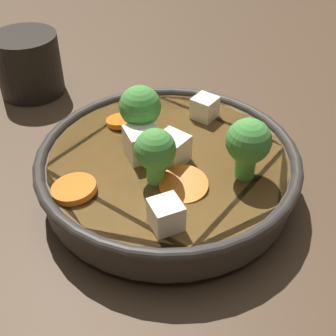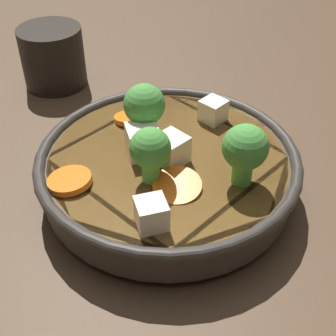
# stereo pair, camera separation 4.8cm
# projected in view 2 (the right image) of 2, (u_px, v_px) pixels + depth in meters

# --- Properties ---
(ground_plane) EXTENTS (3.00, 3.00, 0.00)m
(ground_plane) POSITION_uv_depth(u_px,v_px,m) (168.00, 191.00, 0.50)
(ground_plane) COLOR #4C3826
(stirfry_bowl) EXTENTS (0.27, 0.27, 0.11)m
(stirfry_bowl) POSITION_uv_depth(u_px,v_px,m) (168.00, 166.00, 0.48)
(stirfry_bowl) COLOR #38332D
(stirfry_bowl) RESTS_ON ground_plane
(dark_mug) EXTENTS (0.11, 0.09, 0.08)m
(dark_mug) POSITION_uv_depth(u_px,v_px,m) (53.00, 56.00, 0.66)
(dark_mug) COLOR black
(dark_mug) RESTS_ON ground_plane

